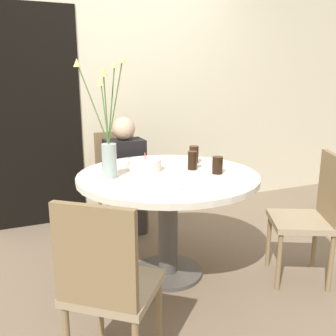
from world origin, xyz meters
TOP-DOWN VIEW (x-y plane):
  - ground_plane at (0.00, 0.00)m, footprint 16.00×16.00m
  - wall_back at (0.00, 1.40)m, footprint 8.00×0.05m
  - doorway_panel at (-0.78, 1.37)m, footprint 0.90×0.01m
  - dining_table at (0.00, 0.00)m, footprint 1.25×1.25m
  - chair_right_flank at (-0.07, 1.00)m, footprint 0.43×0.43m
  - chair_far_back at (-0.64, -0.78)m, footprint 0.56×0.56m
  - chair_near_front at (0.90, -0.45)m, footprint 0.54×0.54m
  - birthday_cake at (-0.12, 0.14)m, footprint 0.23×0.23m
  - flower_vase at (-0.40, 0.06)m, footprint 0.28×0.27m
  - side_plate at (-0.13, -0.30)m, footprint 0.19×0.19m
  - drink_glass_0 at (0.31, 0.22)m, footprint 0.07×0.07m
  - drink_glass_1 at (0.32, -0.13)m, footprint 0.07×0.07m
  - drink_glass_2 at (0.21, 0.04)m, footprint 0.07×0.07m
  - person_guest at (-0.06, 0.84)m, footprint 0.34×0.24m

SIDE VIEW (x-z plane):
  - ground_plane at x=0.00m, z-range 0.00..0.00m
  - person_guest at x=-0.06m, z-range -0.03..1.04m
  - chair_right_flank at x=-0.07m, z-range 0.06..0.98m
  - chair_far_back at x=-0.64m, z-range 0.06..0.98m
  - chair_near_front at x=0.90m, z-range 0.06..0.98m
  - dining_table at x=0.00m, z-range 0.24..1.00m
  - side_plate at x=-0.13m, z-range 0.77..0.78m
  - birthday_cake at x=-0.12m, z-range 0.74..0.87m
  - drink_glass_1 at x=0.32m, z-range 0.77..0.88m
  - drink_glass_2 at x=0.21m, z-range 0.77..0.90m
  - drink_glass_0 at x=0.31m, z-range 0.77..0.90m
  - flower_vase at x=-0.40m, z-range 0.62..1.39m
  - doorway_panel at x=-0.78m, z-range 0.00..2.05m
  - wall_back at x=0.00m, z-range 0.00..2.60m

